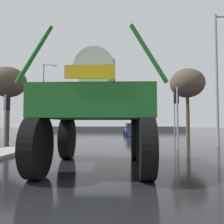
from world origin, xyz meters
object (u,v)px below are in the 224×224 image
streetlight_near_right (219,72)px  traffic_signal_far_right (72,115)px  bare_tree_right (187,84)px  sedan_ahead (132,130)px  bare_tree_left (8,83)px  streetlight_far_right (175,102)px  traffic_signal_far_left (74,115)px  streetlight_far_left (44,96)px  traffic_signal_near_right (177,104)px  oversize_sprayer (98,108)px  traffic_signal_near_left (7,109)px

streetlight_near_right → traffic_signal_far_right: bearing=127.2°
bare_tree_right → traffic_signal_far_right: bearing=155.8°
sedan_ahead → streetlight_near_right: size_ratio=0.49×
streetlight_near_right → bare_tree_left: 19.31m
bare_tree_left → streetlight_far_right: bearing=24.0°
traffic_signal_far_left → traffic_signal_far_right: 0.21m
streetlight_far_left → traffic_signal_near_right: bearing=-50.0°
oversize_sprayer → streetlight_far_right: size_ratio=0.66×
traffic_signal_far_right → bare_tree_right: bearing=-24.2°
sedan_ahead → traffic_signal_far_right: size_ratio=1.14×
sedan_ahead → streetlight_far_right: size_ratio=0.53×
traffic_signal_far_left → oversize_sprayer: bearing=-76.3°
sedan_ahead → traffic_signal_far_right: 9.69m
traffic_signal_near_left → traffic_signal_near_right: 10.17m
traffic_signal_near_left → traffic_signal_far_left: size_ratio=0.85×
traffic_signal_far_right → bare_tree_right: bare_tree_right is taller
traffic_signal_near_left → traffic_signal_near_right: bearing=-0.0°
traffic_signal_far_left → streetlight_far_left: (-3.26, -3.34, 2.40)m
streetlight_near_right → traffic_signal_near_right: bearing=-154.7°
streetlight_near_right → streetlight_far_left: size_ratio=0.92×
bare_tree_left → streetlight_far_left: bearing=79.5°
traffic_signal_near_left → traffic_signal_far_right: size_ratio=0.86×
oversize_sprayer → traffic_signal_near_right: 6.86m
traffic_signal_near_left → oversize_sprayer: bearing=-42.1°
traffic_signal_near_left → bare_tree_left: (-4.50, 8.88, 3.27)m
sedan_ahead → traffic_signal_far_left: (-8.28, 4.22, 2.05)m
oversize_sprayer → streetlight_near_right: 10.44m
sedan_ahead → streetlight_near_right: bearing=-164.8°
oversize_sprayer → bare_tree_left: 18.19m
traffic_signal_near_right → streetlight_far_right: bearing=76.4°
streetlight_far_right → bare_tree_right: (0.24, -4.66, 1.63)m
oversize_sprayer → streetlight_far_right: 24.35m
traffic_signal_near_right → bare_tree_right: bare_tree_right is taller
streetlight_far_right → bare_tree_left: (-18.84, -8.41, 1.16)m
sedan_ahead → traffic_signal_near_right: bearing=-178.1°
streetlight_near_right → bare_tree_right: streetlight_near_right is taller
oversize_sprayer → streetlight_far_left: size_ratio=0.56×
streetlight_far_left → bare_tree_left: (-1.30, -7.01, 0.45)m
traffic_signal_near_right → streetlight_far_right: streetlight_far_right is taller
bare_tree_left → bare_tree_right: (19.08, 3.75, 0.46)m
oversize_sprayer → bare_tree_right: bearing=-25.2°
oversize_sprayer → sedan_ahead: size_ratio=1.24×
traffic_signal_near_right → streetlight_far_right: size_ratio=0.45×
oversize_sprayer → traffic_signal_far_right: oversize_sprayer is taller
oversize_sprayer → traffic_signal_near_right: size_ratio=1.46×
traffic_signal_far_right → streetlight_near_right: bearing=-52.8°
traffic_signal_near_right → streetlight_far_left: (-13.36, 15.90, 2.53)m
bare_tree_left → bare_tree_right: bare_tree_right is taller
traffic_signal_near_right → streetlight_near_right: (3.16, 1.49, 2.20)m
traffic_signal_far_left → streetlight_near_right: streetlight_near_right is taller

